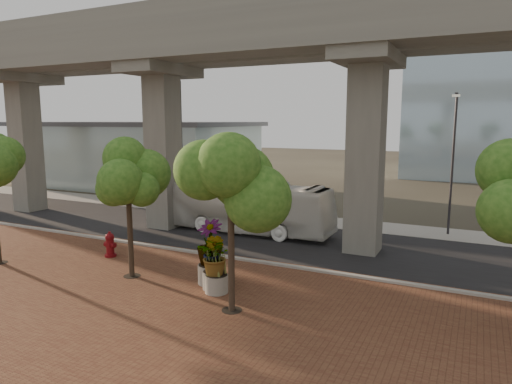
% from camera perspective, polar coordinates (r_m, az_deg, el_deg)
% --- Properties ---
extents(ground, '(160.00, 160.00, 0.00)m').
position_cam_1_polar(ground, '(23.61, -2.46, -6.89)').
color(ground, '#312D24').
rests_on(ground, ground).
extents(brick_plaza, '(70.00, 13.00, 0.06)m').
position_cam_1_polar(brick_plaza, '(17.38, -15.48, -13.03)').
color(brick_plaza, brown).
rests_on(brick_plaza, ground).
extents(asphalt_road, '(90.00, 8.00, 0.04)m').
position_cam_1_polar(asphalt_road, '(25.32, -0.30, -5.75)').
color(asphalt_road, black).
rests_on(asphalt_road, ground).
extents(curb_strip, '(70.00, 0.25, 0.16)m').
position_cam_1_polar(curb_strip, '(21.93, -4.98, -7.95)').
color(curb_strip, '#A29E97').
rests_on(curb_strip, ground).
extents(far_sidewalk, '(90.00, 3.00, 0.06)m').
position_cam_1_polar(far_sidewalk, '(30.21, 4.34, -3.34)').
color(far_sidewalk, '#A29E97').
rests_on(far_sidewalk, ground).
extents(transit_viaduct, '(72.00, 5.60, 12.40)m').
position_cam_1_polar(transit_viaduct, '(24.51, -0.31, 10.92)').
color(transit_viaduct, gray).
rests_on(transit_viaduct, ground).
extents(station_pavilion, '(23.00, 13.00, 6.30)m').
position_cam_1_polar(station_pavilion, '(47.49, -14.63, 4.75)').
color(station_pavilion, '#A9BFC1').
rests_on(station_pavilion, ground).
extents(transit_bus, '(10.67, 2.57, 2.97)m').
position_cam_1_polar(transit_bus, '(26.37, -1.69, -1.89)').
color(transit_bus, silver).
rests_on(transit_bus, ground).
extents(fire_hydrant, '(0.60, 0.54, 1.21)m').
position_cam_1_polar(fire_hydrant, '(22.74, -17.78, -6.27)').
color(fire_hydrant, maroon).
rests_on(fire_hydrant, ground).
extents(planter_front, '(1.94, 1.94, 2.13)m').
position_cam_1_polar(planter_front, '(17.14, -5.00, -8.35)').
color(planter_front, '#A9A499').
rests_on(planter_front, ground).
extents(planter_right, '(2.39, 2.39, 2.55)m').
position_cam_1_polar(planter_right, '(18.03, -5.80, -6.66)').
color(planter_right, gray).
rests_on(planter_right, ground).
extents(planter_left, '(1.97, 1.97, 2.16)m').
position_cam_1_polar(planter_left, '(17.51, -5.29, -7.91)').
color(planter_left, gray).
rests_on(planter_left, ground).
extents(street_tree_near_west, '(3.27, 3.27, 5.58)m').
position_cam_1_polar(street_tree_near_west, '(18.97, -15.74, 1.61)').
color(street_tree_near_west, '#413225').
rests_on(street_tree_near_west, ground).
extents(street_tree_near_east, '(3.69, 3.69, 6.16)m').
position_cam_1_polar(street_tree_near_east, '(14.81, -3.19, 1.49)').
color(street_tree_near_east, '#413225').
rests_on(street_tree_near_east, ground).
extents(streetlamp_west, '(0.46, 1.33, 9.19)m').
position_cam_1_polar(streetlamp_west, '(33.16, -9.46, 6.95)').
color(streetlamp_west, '#28282C').
rests_on(streetlamp_west, ground).
extents(streetlamp_east, '(0.39, 1.14, 7.85)m').
position_cam_1_polar(streetlamp_east, '(27.44, 23.41, 4.33)').
color(streetlamp_east, '#313035').
rests_on(streetlamp_east, ground).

